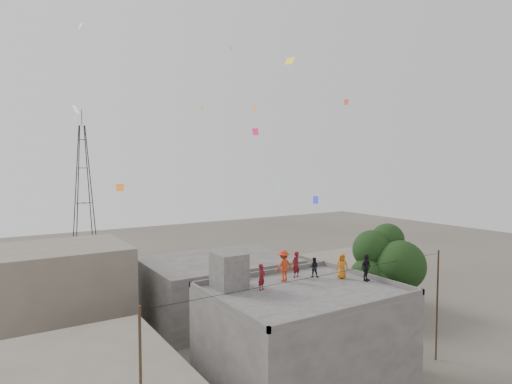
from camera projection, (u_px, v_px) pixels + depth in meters
main_building at (303, 345)px, 23.57m from camera, size 10.00×8.00×6.10m
parapet at (303, 288)px, 23.36m from camera, size 10.00×8.00×0.30m
stair_head_box at (229, 271)px, 23.80m from camera, size 1.60×1.80×2.00m
neighbor_north at (219, 288)px, 36.48m from camera, size 12.00×9.00×5.00m
neighbor_northwest at (62, 293)px, 31.71m from camera, size 9.00×8.00×7.00m
neighbor_east at (354, 282)px, 39.52m from camera, size 7.00×8.00×4.40m
tree at (387, 271)px, 27.80m from camera, size 4.90×4.60×9.10m
utility_line at (325, 337)px, 22.73m from camera, size 20.12×0.62×7.40m
transmission_tower at (84, 195)px, 54.81m from camera, size 2.97×2.97×20.01m
person_red_adult at (296, 264)px, 26.15m from camera, size 0.66×0.51×1.60m
person_orange_child at (342, 266)px, 25.87m from camera, size 0.89×0.80×1.52m
person_dark_child at (314, 267)px, 26.23m from camera, size 0.75×0.74×1.22m
person_dark_adult at (366, 268)px, 25.31m from camera, size 1.00×0.60×1.60m
person_orange_adult at (284, 266)px, 25.27m from camera, size 1.24×0.78×1.85m
person_red_child at (262, 277)px, 23.50m from camera, size 0.63×0.55×1.44m
kites at (241, 129)px, 28.54m from camera, size 21.80×16.12×12.92m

